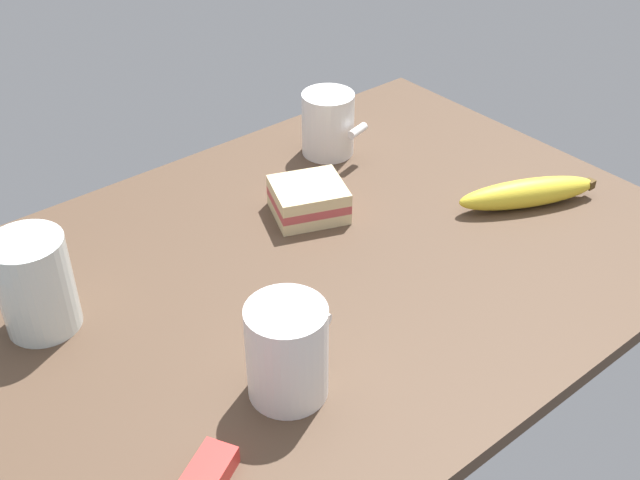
# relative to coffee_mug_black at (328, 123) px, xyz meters

# --- Properties ---
(tabletop) EXTENTS (0.90, 0.64, 0.02)m
(tabletop) POSITION_rel_coffee_mug_black_xyz_m (0.18, 0.20, -0.06)
(tabletop) COLOR #4C3828
(tabletop) RESTS_ON ground
(coffee_mug_black) EXTENTS (0.08, 0.10, 0.09)m
(coffee_mug_black) POSITION_rel_coffee_mug_black_xyz_m (0.00, 0.00, 0.00)
(coffee_mug_black) COLOR white
(coffee_mug_black) RESTS_ON tabletop
(coffee_mug_milky) EXTENTS (0.10, 0.08, 0.10)m
(coffee_mug_milky) POSITION_rel_coffee_mug_black_xyz_m (0.34, 0.34, 0.01)
(coffee_mug_milky) COLOR white
(coffee_mug_milky) RESTS_ON tabletop
(sandwich_main) EXTENTS (0.12, 0.11, 0.04)m
(sandwich_main) POSITION_rel_coffee_mug_black_xyz_m (0.13, 0.11, -0.03)
(sandwich_main) COLOR beige
(sandwich_main) RESTS_ON tabletop
(glass_of_milk) EXTENTS (0.08, 0.08, 0.11)m
(glass_of_milk) POSITION_rel_coffee_mug_black_xyz_m (0.48, 0.10, 0.00)
(glass_of_milk) COLOR silver
(glass_of_milk) RESTS_ON tabletop
(banana) EXTENTS (0.19, 0.12, 0.04)m
(banana) POSITION_rel_coffee_mug_black_xyz_m (-0.11, 0.28, -0.03)
(banana) COLOR yellow
(banana) RESTS_ON tabletop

